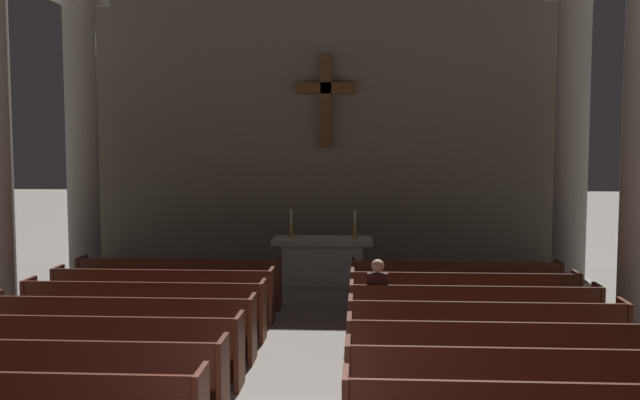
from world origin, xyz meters
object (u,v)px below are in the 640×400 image
at_px(pew_left_row_3, 58,377).
at_px(pew_left_row_5, 122,327).
at_px(candlestick_right, 355,229).
at_px(pew_right_row_6, 474,314).
at_px(column_left_third, 82,145).
at_px(pew_left_row_6, 145,309).
at_px(pew_left_row_4, 94,349).
at_px(pew_left_row_7, 164,295).
at_px(lone_worshipper, 377,298).
at_px(pew_right_row_7, 464,298).
at_px(candlestick_left, 291,229).
at_px(column_right_third, 572,145).
at_px(pew_right_row_3, 520,386).
at_px(pew_right_row_4, 501,356).
at_px(altar, 323,259).
at_px(pew_right_row_8, 455,286).
at_px(pew_right_row_5, 486,333).
at_px(pew_left_row_8, 179,282).

bearing_deg(pew_left_row_3, pew_left_row_5, 90.00).
distance_m(pew_left_row_3, candlestick_right, 8.61).
relative_size(pew_right_row_6, column_left_third, 0.61).
height_order(pew_left_row_3, candlestick_right, candlestick_right).
relative_size(pew_left_row_6, pew_right_row_6, 1.00).
relative_size(pew_left_row_4, pew_left_row_7, 1.00).
xyz_separation_m(pew_left_row_3, lone_worshipper, (3.67, 3.30, 0.22)).
distance_m(pew_right_row_7, candlestick_left, 4.90).
bearing_deg(pew_left_row_3, pew_right_row_6, 32.35).
xyz_separation_m(pew_left_row_7, pew_right_row_6, (5.15, -1.09, 0.00)).
height_order(pew_right_row_6, lone_worshipper, lone_worshipper).
height_order(pew_left_row_3, pew_left_row_4, same).
bearing_deg(column_left_third, column_right_third, 0.00).
xyz_separation_m(pew_right_row_3, pew_right_row_4, (0.00, 1.09, 0.00)).
xyz_separation_m(column_right_third, candlestick_right, (-4.53, 0.31, -1.84)).
height_order(pew_left_row_6, pew_right_row_7, same).
distance_m(pew_left_row_4, pew_left_row_6, 2.18).
distance_m(pew_left_row_5, pew_right_row_7, 5.59).
bearing_deg(lone_worshipper, pew_left_row_7, 164.06).
distance_m(altar, lone_worshipper, 4.75).
bearing_deg(pew_right_row_8, pew_left_row_3, -133.45).
relative_size(pew_left_row_3, pew_right_row_3, 1.00).
bearing_deg(pew_left_row_7, pew_left_row_5, -90.00).
bearing_deg(pew_right_row_4, candlestick_right, 105.35).
bearing_deg(candlestick_left, pew_right_row_7, -47.47).
bearing_deg(pew_right_row_8, pew_right_row_7, -90.00).
height_order(pew_left_row_4, column_left_third, column_left_third).
height_order(pew_right_row_5, pew_right_row_8, same).
xyz_separation_m(pew_left_row_4, candlestick_right, (3.28, 6.84, 0.73)).
bearing_deg(pew_left_row_6, pew_left_row_7, 90.00).
xyz_separation_m(pew_left_row_4, altar, (2.58, 6.84, 0.06)).
bearing_deg(pew_left_row_5, column_right_third, 34.84).
distance_m(pew_left_row_7, pew_right_row_8, 5.27).
relative_size(pew_left_row_5, pew_right_row_6, 1.00).
bearing_deg(pew_left_row_6, column_right_third, 29.10).
height_order(pew_left_row_8, column_right_third, column_right_third).
distance_m(pew_left_row_5, pew_right_row_8, 6.10).
height_order(pew_left_row_8, candlestick_right, candlestick_right).
xyz_separation_m(pew_right_row_8, column_left_third, (-7.81, 2.17, 2.57)).
height_order(pew_left_row_8, altar, altar).
height_order(pew_left_row_6, candlestick_left, candlestick_left).
height_order(pew_right_row_3, column_left_third, column_left_third).
relative_size(pew_right_row_5, lone_worshipper, 2.90).
bearing_deg(candlestick_left, altar, 0.00).
relative_size(pew_left_row_4, pew_right_row_3, 1.00).
height_order(pew_left_row_8, pew_right_row_6, same).
bearing_deg(pew_left_row_5, candlestick_left, 71.92).
xyz_separation_m(column_right_third, candlestick_left, (-5.93, 0.31, -1.84)).
height_order(pew_left_row_8, pew_right_row_8, same).
height_order(pew_left_row_7, lone_worshipper, lone_worshipper).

